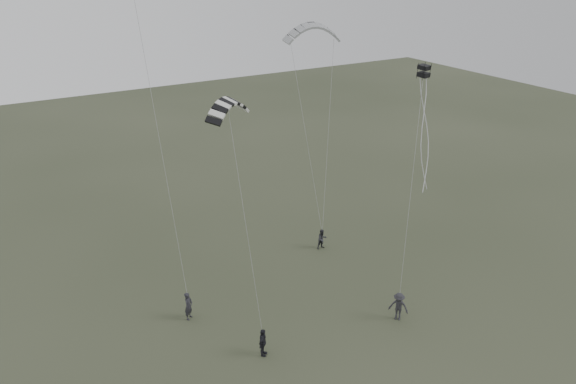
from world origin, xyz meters
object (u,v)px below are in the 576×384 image
flyer_center (263,343)px  kite_striped (228,102)px  kite_box (424,71)px  flyer_left (189,306)px  flyer_right (322,239)px  flyer_far (398,306)px  kite_pale_large (313,25)px

flyer_center → kite_striped: size_ratio=0.56×
flyer_center → kite_box: 18.46m
kite_box → flyer_left: bearing=148.5°
flyer_right → flyer_center: (-9.92, -8.73, 0.08)m
flyer_far → flyer_right: bearing=137.0°
flyer_right → kite_pale_large: 16.07m
flyer_center → kite_pale_large: size_ratio=0.41×
flyer_left → kite_pale_large: kite_pale_large is taller
flyer_left → flyer_center: (2.35, -5.46, -0.06)m
flyer_right → flyer_far: 10.09m
flyer_far → flyer_center: bearing=-135.7°
flyer_center → kite_striped: 13.73m
flyer_right → flyer_far: size_ratio=0.85×
kite_striped → kite_box: kite_box is taller
kite_striped → kite_box: size_ratio=4.54×
flyer_center → kite_pale_large: kite_pale_large is taller
kite_box → kite_striped: bearing=159.2°
flyer_center → kite_box: size_ratio=2.52×
flyer_left → kite_striped: (1.99, -2.91, 13.43)m
flyer_center → flyer_far: 9.02m
flyer_right → flyer_center: 13.21m
flyer_far → kite_box: 14.51m
flyer_far → kite_striped: size_ratio=0.60×
flyer_left → flyer_right: size_ratio=1.17×
flyer_far → kite_striped: 16.77m
flyer_left → kite_striped: size_ratio=0.59×
kite_pale_large → kite_box: size_ratio=6.18×
kite_striped → flyer_far: bearing=-56.8°
flyer_center → kite_box: kite_box is taller
flyer_right → kite_box: (2.06, -7.15, 14.03)m
kite_striped → kite_box: 12.39m
flyer_center → kite_striped: (-0.36, 2.55, 13.48)m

